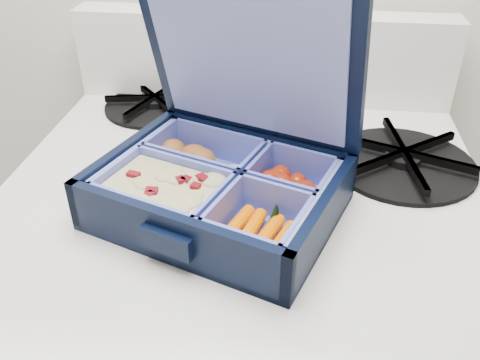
# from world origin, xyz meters

# --- Properties ---
(bento_box) EXTENTS (0.30, 0.27, 0.06)m
(bento_box) POSITION_xyz_m (-0.32, 1.63, 0.91)
(bento_box) COLOR black
(bento_box) RESTS_ON stove
(burner_grate) EXTENTS (0.24, 0.24, 0.03)m
(burner_grate) POSITION_xyz_m (-0.10, 1.76, 0.89)
(burner_grate) COLOR black
(burner_grate) RESTS_ON stove
(burner_grate_rear) EXTENTS (0.18, 0.18, 0.02)m
(burner_grate_rear) POSITION_xyz_m (-0.47, 1.89, 0.89)
(burner_grate_rear) COLOR black
(burner_grate_rear) RESTS_ON stove
(fork) EXTENTS (0.18, 0.12, 0.01)m
(fork) POSITION_xyz_m (-0.26, 1.78, 0.88)
(fork) COLOR silver
(fork) RESTS_ON stove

